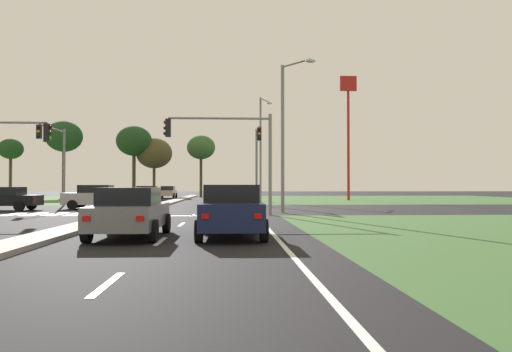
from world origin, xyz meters
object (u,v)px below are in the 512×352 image
car_grey_second (130,212)px  fastfood_pole_sign (348,111)px  street_lamp_third (261,144)px  treeline_fourth (154,153)px  traffic_signal_near_left (6,149)px  traffic_signal_near_right (230,144)px  treeline_third (134,141)px  car_silver_fourth (98,197)px  car_beige_third (168,192)px  traffic_signal_far_left (55,151)px  car_navy_near (231,211)px  treeline_near (11,150)px  car_white_seventh (147,194)px  treeline_second (64,137)px  traffic_signal_far_right (257,153)px  car_black_sixth (3,198)px  treeline_fifth (201,148)px  street_lamp_second (285,129)px

car_grey_second → fastfood_pole_sign: fastfood_pole_sign is taller
street_lamp_third → fastfood_pole_sign: fastfood_pole_sign is taller
treeline_fourth → traffic_signal_near_left: bearing=-91.2°
car_grey_second → traffic_signal_near_right: traffic_signal_near_right is taller
treeline_third → car_silver_fourth: bearing=-82.8°
traffic_signal_near_left → car_grey_second: bearing=-51.7°
car_beige_third → traffic_signal_far_left: bearing=77.8°
car_grey_second → car_navy_near: bearing=-1.6°
traffic_signal_near_right → treeline_third: (-13.19, 41.99, 3.89)m
car_beige_third → car_silver_fourth: bearing=87.8°
treeline_near → car_navy_near: bearing=-60.5°
car_white_seventh → traffic_signal_near_left: bearing=78.7°
car_silver_fourth → street_lamp_third: street_lamp_third is taller
car_silver_fourth → treeline_third: bearing=-172.8°
car_navy_near → treeline_second: bearing=113.4°
car_grey_second → treeline_third: 54.31m
traffic_signal_far_right → street_lamp_third: size_ratio=0.59×
car_beige_third → car_white_seventh: 15.96m
traffic_signal_near_right → fastfood_pole_sign: (12.81, 26.00, 5.85)m
treeline_second → traffic_signal_far_left: bearing=-72.6°
car_black_sixth → treeline_third: size_ratio=0.46×
traffic_signal_near_right → car_black_sixth: bearing=158.1°
car_grey_second → traffic_signal_far_left: bearing=114.3°
traffic_signal_far_left → street_lamp_third: (16.19, 11.13, 1.57)m
treeline_fourth → treeline_fifth: size_ratio=1.00×
car_silver_fourth → traffic_signal_far_left: (-4.20, 3.98, 3.36)m
car_navy_near → traffic_signal_far_left: 26.06m
car_silver_fourth → traffic_signal_near_left: traffic_signal_near_left is taller
car_beige_third → treeline_fifth: bearing=-135.3°
treeline_near → car_white_seventh: bearing=-44.8°
treeline_second → treeline_fifth: 18.24m
treeline_fifth → treeline_third: bearing=165.5°
car_silver_fourth → car_black_sixth: 5.68m
street_lamp_second → street_lamp_third: (-0.04, 20.57, 0.93)m
car_navy_near → traffic_signal_near_left: 16.25m
car_black_sixth → street_lamp_second: street_lamp_second is taller
car_black_sixth → traffic_signal_near_right: size_ratio=0.78×
traffic_signal_far_left → fastfood_pole_sign: (25.84, 14.71, 5.46)m
treeline_near → treeline_second: 7.88m
car_black_sixth → traffic_signal_far_right: bearing=-69.5°
car_black_sixth → street_lamp_second: (17.50, -3.90, 4.07)m
car_silver_fourth → traffic_signal_near_right: size_ratio=0.77×
traffic_signal_near_left → treeline_second: 41.55m
treeline_fourth → street_lamp_second: bearing=-71.6°
car_silver_fourth → treeline_fourth: bearing=-177.1°
traffic_signal_far_right → treeline_third: size_ratio=0.62×
car_silver_fourth → fastfood_pole_sign: size_ratio=0.33×
traffic_signal_near_left → street_lamp_second: 14.98m
car_navy_near → traffic_signal_near_left: size_ratio=0.85×
car_white_seventh → traffic_signal_far_left: traffic_signal_far_left is taller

